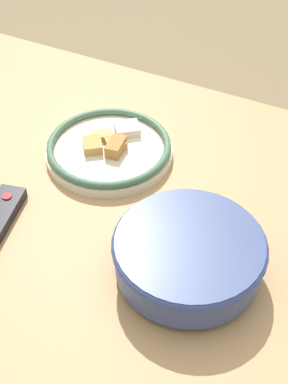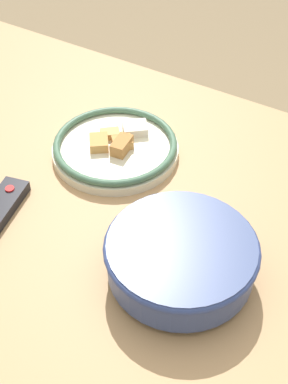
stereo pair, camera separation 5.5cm
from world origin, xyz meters
The scene contains 3 objects.
dining_table centered at (0.00, 0.00, 0.67)m, with size 1.46×0.81×0.76m.
noodle_bowl centered at (-0.17, 0.10, 0.81)m, with size 0.24×0.24×0.08m.
food_plate centered at (0.08, -0.09, 0.78)m, with size 0.25×0.25×0.04m.
Camera 2 is at (-0.39, 0.58, 1.44)m, focal length 50.00 mm.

